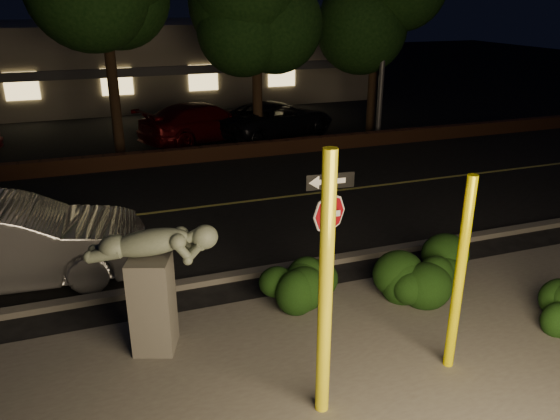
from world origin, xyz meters
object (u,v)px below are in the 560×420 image
(signpost, at_px, (329,214))
(yellow_pole_right, at_px, (459,277))
(sculpture, at_px, (152,275))
(parked_car_dark, at_px, (276,119))
(silver_sedan, at_px, (6,244))
(parked_car_darkred, at_px, (204,122))
(yellow_pole_left, at_px, (325,291))

(signpost, bearing_deg, yellow_pole_right, -61.09)
(yellow_pole_right, relative_size, signpost, 1.21)
(sculpture, xyz_separation_m, parked_car_dark, (6.37, 12.76, -0.60))
(signpost, bearing_deg, silver_sedan, 157.03)
(sculpture, distance_m, parked_car_darkred, 13.46)
(yellow_pole_left, height_order, yellow_pole_right, yellow_pole_left)
(yellow_pole_right, height_order, sculpture, yellow_pole_right)
(signpost, distance_m, sculpture, 3.09)
(yellow_pole_right, bearing_deg, signpost, 114.85)
(yellow_pole_right, distance_m, signpost, 2.45)
(yellow_pole_right, height_order, silver_sedan, yellow_pole_right)
(sculpture, bearing_deg, yellow_pole_right, -5.87)
(silver_sedan, relative_size, parked_car_darkred, 1.01)
(silver_sedan, height_order, parked_car_dark, silver_sedan)
(sculpture, relative_size, parked_car_dark, 0.42)
(parked_car_dark, bearing_deg, parked_car_darkred, 63.71)
(silver_sedan, xyz_separation_m, parked_car_darkred, (5.91, 9.90, -0.11))
(signpost, height_order, sculpture, signpost)
(signpost, bearing_deg, sculpture, -170.17)
(yellow_pole_right, relative_size, silver_sedan, 0.59)
(yellow_pole_left, distance_m, signpost, 2.70)
(silver_sedan, bearing_deg, parked_car_dark, -38.24)
(parked_car_darkred, xyz_separation_m, parked_car_dark, (2.85, -0.22, -0.04))
(signpost, bearing_deg, parked_car_darkred, 91.82)
(parked_car_darkred, bearing_deg, sculpture, 142.68)
(signpost, xyz_separation_m, parked_car_dark, (3.34, 12.45, -1.07))
(yellow_pole_right, relative_size, parked_car_dark, 0.60)
(sculpture, bearing_deg, silver_sedan, 147.05)
(parked_car_darkred, bearing_deg, yellow_pole_left, 151.66)
(yellow_pole_left, relative_size, parked_car_darkred, 0.71)
(yellow_pole_right, xyz_separation_m, parked_car_darkred, (-0.53, 14.88, -0.77))
(yellow_pole_left, bearing_deg, yellow_pole_right, 5.97)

